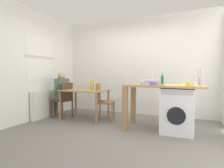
{
  "coord_description": "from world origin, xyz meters",
  "views": [
    {
      "loc": [
        1.35,
        -3.19,
        1.14
      ],
      "look_at": [
        -0.2,
        0.45,
        0.91
      ],
      "focal_mm": 28.72,
      "sensor_mm": 36.0,
      "label": 1
    }
  ],
  "objects": [
    {
      "name": "dining_table",
      "position": [
        -1.01,
        0.64,
        0.64
      ],
      "size": [
        1.1,
        0.76,
        0.74
      ],
      "color": "tan",
      "rests_on": "ground_plane"
    },
    {
      "name": "wall_back",
      "position": [
        0.0,
        1.75,
        1.35
      ],
      "size": [
        4.6,
        0.1,
        2.7
      ],
      "primitive_type": "cube",
      "color": "white",
      "rests_on": "ground_plane"
    },
    {
      "name": "vase",
      "position": [
        -0.86,
        0.74,
        0.85
      ],
      "size": [
        0.09,
        0.09,
        0.22
      ],
      "primitive_type": "cylinder",
      "color": "gold",
      "rests_on": "dining_table"
    },
    {
      "name": "colander",
      "position": [
        1.36,
        0.23,
        0.95
      ],
      "size": [
        0.2,
        0.2,
        0.06
      ],
      "color": "gold",
      "rests_on": "kitchen_counter"
    },
    {
      "name": "utensil_crock",
      "position": [
        1.54,
        0.5,
        0.99
      ],
      "size": [
        0.11,
        0.11,
        0.3
      ],
      "color": "gray",
      "rests_on": "kitchen_counter"
    },
    {
      "name": "scissors",
      "position": [
        0.86,
        0.35,
        0.92
      ],
      "size": [
        0.15,
        0.06,
        0.01
      ],
      "color": "#B2B2B7",
      "rests_on": "kitchen_counter"
    },
    {
      "name": "seated_person",
      "position": [
        -1.72,
        0.55,
        0.67
      ],
      "size": [
        0.52,
        0.53,
        1.2
      ],
      "rotation": [
        0.0,
        0.0,
        1.45
      ],
      "color": "#595651",
      "rests_on": "ground_plane"
    },
    {
      "name": "ground_plane",
      "position": [
        0.0,
        0.0,
        0.0
      ],
      "size": [
        5.46,
        5.46,
        0.0
      ],
      "primitive_type": "plane",
      "color": "slate"
    },
    {
      "name": "chair_opposite",
      "position": [
        -0.54,
        0.67,
        0.51
      ],
      "size": [
        0.49,
        0.49,
        0.9
      ],
      "rotation": [
        0.0,
        0.0,
        -1.32
      ],
      "color": "olive",
      "rests_on": "ground_plane"
    },
    {
      "name": "sink_basin",
      "position": [
        0.65,
        0.45,
        0.97
      ],
      "size": [
        0.38,
        0.38,
        0.09
      ],
      "primitive_type": "cylinder",
      "color": "#9EA0A5",
      "rests_on": "kitchen_counter"
    },
    {
      "name": "mixing_bowl",
      "position": [
        0.74,
        0.25,
        0.96
      ],
      "size": [
        0.24,
        0.24,
        0.06
      ],
      "color": "slate",
      "rests_on": "kitchen_counter"
    },
    {
      "name": "bottle_tall_green",
      "position": [
        0.85,
        0.72,
        1.03
      ],
      "size": [
        0.06,
        0.06,
        0.24
      ],
      "color": "#19592D",
      "rests_on": "kitchen_counter"
    },
    {
      "name": "kitchen_counter",
      "position": [
        0.7,
        0.45,
        0.76
      ],
      "size": [
        1.5,
        0.68,
        0.92
      ],
      "color": "tan",
      "rests_on": "ground_plane"
    },
    {
      "name": "radiator",
      "position": [
        -2.02,
        0.3,
        0.35
      ],
      "size": [
        0.1,
        0.8,
        0.7
      ],
      "primitive_type": "cube",
      "color": "white",
      "rests_on": "ground_plane"
    },
    {
      "name": "wall_window_side",
      "position": [
        -2.15,
        0.0,
        1.35
      ],
      "size": [
        0.12,
        3.8,
        2.7
      ],
      "color": "white",
      "rests_on": "ground_plane"
    },
    {
      "name": "washing_machine",
      "position": [
        1.17,
        0.45,
        0.43
      ],
      "size": [
        0.6,
        0.61,
        0.86
      ],
      "color": "silver",
      "rests_on": "ground_plane"
    },
    {
      "name": "chair_person_seat",
      "position": [
        -1.56,
        0.53,
        0.51
      ],
      "size": [
        0.45,
        0.45,
        0.9
      ],
      "rotation": [
        0.0,
        0.0,
        1.45
      ],
      "color": "#4C3323",
      "rests_on": "ground_plane"
    },
    {
      "name": "tap",
      "position": [
        0.65,
        0.63,
        1.06
      ],
      "size": [
        0.02,
        0.02,
        0.28
      ],
      "primitive_type": "cylinder",
      "color": "#B2B2B7",
      "rests_on": "kitchen_counter"
    }
  ]
}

